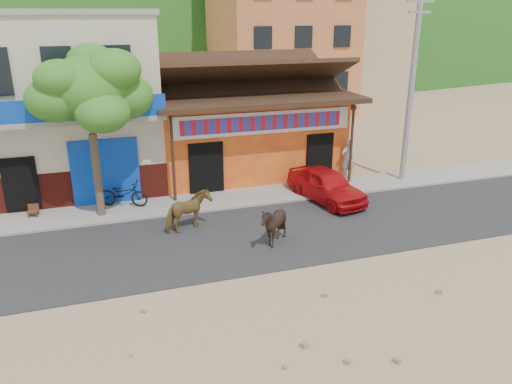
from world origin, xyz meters
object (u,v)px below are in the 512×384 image
at_px(utility_pole, 411,88).
at_px(red_car, 326,185).
at_px(cafe_chair_left, 32,206).
at_px(tree, 93,134).
at_px(pedestrian, 348,159).
at_px(cow_tan, 188,211).
at_px(cow_dark, 274,225).
at_px(scooter, 123,194).

height_order(utility_pole, red_car, utility_pole).
xyz_separation_m(utility_pole, cafe_chair_left, (-15.16, 0.39, -3.61)).
relative_size(tree, pedestrian, 3.29).
distance_m(tree, cow_tan, 4.29).
bearing_deg(cow_dark, tree, -131.34).
height_order(tree, cafe_chair_left, tree).
bearing_deg(cow_tan, tree, 27.61).
height_order(scooter, cafe_chair_left, scooter).
relative_size(cow_dark, pedestrian, 0.76).
bearing_deg(scooter, pedestrian, -65.16).
bearing_deg(pedestrian, cow_dark, 38.82).
height_order(cow_tan, red_car, cow_tan).
xyz_separation_m(tree, cow_tan, (2.83, -2.15, -2.40)).
xyz_separation_m(utility_pole, scooter, (-11.96, 0.40, -3.51)).
relative_size(red_car, scooter, 2.01).
bearing_deg(tree, utility_pole, 0.90).
height_order(red_car, pedestrian, pedestrian).
relative_size(red_car, pedestrian, 2.07).
bearing_deg(tree, cow_tan, -37.23).
relative_size(tree, scooter, 3.19).
height_order(tree, pedestrian, tree).
xyz_separation_m(red_car, pedestrian, (1.90, 1.90, 0.35)).
xyz_separation_m(cow_dark, scooter, (-4.35, 4.74, -0.12)).
distance_m(utility_pole, cow_tan, 10.80).
relative_size(red_car, cafe_chair_left, 4.81).
relative_size(tree, cow_tan, 3.73).
bearing_deg(utility_pole, cafe_chair_left, 178.54).
distance_m(tree, scooter, 2.71).
relative_size(pedestrian, cafe_chair_left, 2.32).
bearing_deg(pedestrian, tree, -0.14).
bearing_deg(tree, red_car, -6.69).
xyz_separation_m(tree, scooter, (0.84, 0.60, -2.51)).
xyz_separation_m(utility_pole, cow_tan, (-9.97, -2.35, -3.40)).
bearing_deg(scooter, cafe_chair_left, 113.36).
height_order(utility_pole, cow_dark, utility_pole).
xyz_separation_m(cow_dark, pedestrian, (5.24, 5.04, 0.30)).
relative_size(cow_tan, scooter, 0.85).
distance_m(utility_pole, pedestrian, 3.95).
relative_size(cow_dark, scooter, 0.74).
height_order(utility_pole, scooter, utility_pole).
height_order(red_car, cafe_chair_left, red_car).
xyz_separation_m(cow_dark, red_car, (3.33, 3.14, -0.05)).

